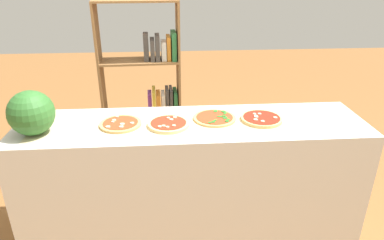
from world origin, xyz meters
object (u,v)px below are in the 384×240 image
(pizza_mushroom_0, at_px, (120,124))
(watermelon, at_px, (31,113))
(pizza_mushroom_3, at_px, (261,119))
(pizza_spinach_2, at_px, (215,118))
(pizza_mushroom_1, at_px, (168,124))
(bookshelf, at_px, (151,88))

(pizza_mushroom_0, relative_size, watermelon, 0.98)
(pizza_mushroom_3, bearing_deg, watermelon, -176.48)
(pizza_mushroom_0, relative_size, pizza_spinach_2, 0.95)
(pizza_mushroom_1, distance_m, bookshelf, 1.07)
(pizza_mushroom_3, bearing_deg, pizza_mushroom_0, -179.65)
(pizza_mushroom_3, height_order, bookshelf, bookshelf)
(pizza_spinach_2, relative_size, pizza_mushroom_3, 1.04)
(watermelon, bearing_deg, pizza_spinach_2, 6.66)
(watermelon, height_order, bookshelf, bookshelf)
(pizza_mushroom_1, height_order, pizza_mushroom_3, same)
(pizza_mushroom_1, bearing_deg, watermelon, -176.48)
(pizza_spinach_2, bearing_deg, watermelon, -173.34)
(pizza_spinach_2, distance_m, bookshelf, 1.08)
(pizza_mushroom_1, height_order, pizza_spinach_2, pizza_mushroom_1)
(pizza_mushroom_3, xyz_separation_m, watermelon, (-1.48, -0.09, 0.13))
(pizza_spinach_2, relative_size, watermelon, 1.03)
(pizza_spinach_2, height_order, pizza_mushroom_3, pizza_mushroom_3)
(pizza_mushroom_3, bearing_deg, pizza_mushroom_1, -176.49)
(pizza_spinach_2, bearing_deg, pizza_mushroom_1, -165.33)
(pizza_mushroom_1, xyz_separation_m, watermelon, (-0.84, -0.05, 0.13))
(pizza_mushroom_0, relative_size, bookshelf, 0.17)
(pizza_mushroom_0, height_order, watermelon, watermelon)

